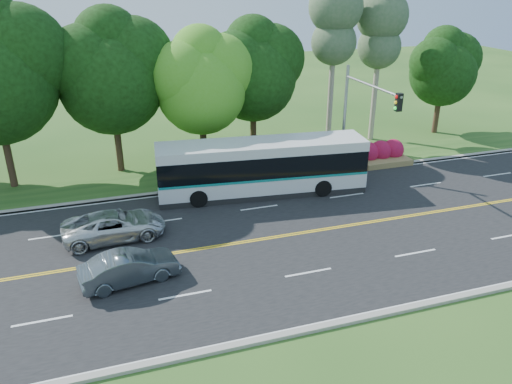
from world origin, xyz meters
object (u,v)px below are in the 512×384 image
object	(u,v)px
sedan	(129,268)
traffic_signal	(360,109)
suv	(114,226)
transit_bus	(262,168)

from	to	relation	value
sedan	traffic_signal	bearing A→B (deg)	-73.85
traffic_signal	suv	bearing A→B (deg)	-168.47
transit_bus	sedan	distance (m)	11.10
traffic_signal	sedan	bearing A→B (deg)	-153.67
suv	transit_bus	bearing A→B (deg)	-73.71
traffic_signal	transit_bus	xyz separation A→B (m)	(-6.20, 0.07, -3.06)
suv	sedan	bearing A→B (deg)	-178.09
sedan	transit_bus	bearing A→B (deg)	-59.15
traffic_signal	sedan	world-z (taller)	traffic_signal
transit_bus	suv	world-z (taller)	transit_bus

